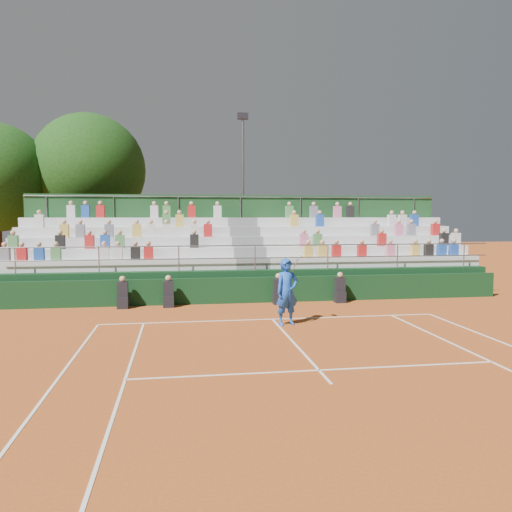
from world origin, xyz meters
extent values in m
plane|color=#B0501D|center=(0.00, 0.00, 0.00)|extent=(90.00, 90.00, 0.00)
cube|color=white|center=(0.00, 0.00, 0.01)|extent=(11.00, 0.06, 0.01)
cube|color=white|center=(0.00, -3.20, 0.01)|extent=(0.06, 6.40, 0.01)
cube|color=white|center=(0.00, -5.49, 0.01)|extent=(8.22, 0.06, 0.01)
cube|color=black|center=(0.00, 3.20, 0.50)|extent=(20.00, 0.15, 1.00)
cube|color=black|center=(-5.04, 2.75, 0.22)|extent=(0.40, 0.40, 0.44)
cube|color=black|center=(-5.04, 2.75, 0.70)|extent=(0.38, 0.25, 0.55)
sphere|color=tan|center=(-5.04, 2.75, 1.08)|extent=(0.22, 0.22, 0.22)
cube|color=black|center=(-3.39, 2.75, 0.22)|extent=(0.40, 0.40, 0.44)
cube|color=black|center=(-3.39, 2.75, 0.70)|extent=(0.38, 0.25, 0.55)
sphere|color=tan|center=(-3.39, 2.75, 1.08)|extent=(0.22, 0.22, 0.22)
cube|color=black|center=(0.75, 2.75, 0.22)|extent=(0.40, 0.40, 0.44)
cube|color=black|center=(0.75, 2.75, 0.70)|extent=(0.38, 0.25, 0.55)
sphere|color=tan|center=(0.75, 2.75, 1.08)|extent=(0.22, 0.22, 0.22)
cube|color=black|center=(3.20, 2.75, 0.22)|extent=(0.40, 0.40, 0.44)
cube|color=black|center=(3.20, 2.75, 0.70)|extent=(0.38, 0.25, 0.55)
sphere|color=tan|center=(3.20, 2.75, 1.08)|extent=(0.22, 0.22, 0.22)
cube|color=black|center=(0.00, 6.30, 0.60)|extent=(20.00, 5.20, 1.20)
cube|color=silver|center=(-5.35, 4.62, 1.41)|extent=(9.30, 0.85, 0.42)
cube|color=silver|center=(5.35, 4.62, 1.41)|extent=(9.30, 0.85, 0.42)
cube|color=slate|center=(0.00, 4.62, 1.41)|extent=(1.40, 0.85, 0.42)
cube|color=silver|center=(-5.35, 5.47, 1.83)|extent=(9.30, 0.85, 0.42)
cube|color=silver|center=(5.35, 5.47, 1.83)|extent=(9.30, 0.85, 0.42)
cube|color=slate|center=(0.00, 5.47, 1.83)|extent=(1.40, 0.85, 0.42)
cube|color=silver|center=(-5.35, 6.33, 2.25)|extent=(9.30, 0.85, 0.42)
cube|color=silver|center=(5.35, 6.33, 2.25)|extent=(9.30, 0.85, 0.42)
cube|color=slate|center=(0.00, 6.33, 2.25)|extent=(1.40, 0.85, 0.42)
cube|color=silver|center=(-5.35, 7.17, 2.67)|extent=(9.30, 0.85, 0.42)
cube|color=silver|center=(5.35, 7.17, 2.67)|extent=(9.30, 0.85, 0.42)
cube|color=slate|center=(0.00, 7.17, 2.67)|extent=(1.40, 0.85, 0.42)
cube|color=silver|center=(-5.35, 8.03, 3.09)|extent=(9.30, 0.85, 0.42)
cube|color=silver|center=(5.35, 8.03, 3.09)|extent=(9.30, 0.85, 0.42)
cube|color=slate|center=(0.00, 8.03, 3.09)|extent=(1.40, 0.85, 0.42)
cube|color=#1A441F|center=(0.00, 8.55, 2.20)|extent=(20.00, 0.12, 4.40)
cylinder|color=gray|center=(0.00, 3.75, 2.20)|extent=(20.00, 0.05, 0.05)
cylinder|color=gray|center=(0.00, 8.45, 4.30)|extent=(20.00, 0.05, 0.05)
cube|color=slate|center=(-9.58, 4.47, 1.90)|extent=(0.36, 0.24, 0.56)
cube|color=red|center=(-8.96, 4.47, 1.90)|extent=(0.36, 0.24, 0.56)
cube|color=#1E4CB2|center=(-8.33, 4.47, 1.90)|extent=(0.36, 0.24, 0.56)
cube|color=#4C8C4C|center=(-7.72, 4.47, 1.90)|extent=(0.36, 0.24, 0.56)
cube|color=silver|center=(-5.90, 4.47, 1.90)|extent=(0.36, 0.24, 0.56)
cube|color=silver|center=(-5.38, 4.47, 1.90)|extent=(0.36, 0.24, 0.56)
cube|color=black|center=(-4.70, 4.47, 1.90)|extent=(0.36, 0.24, 0.56)
cube|color=red|center=(-4.19, 4.47, 1.90)|extent=(0.36, 0.24, 0.56)
cube|color=#4C8C4C|center=(-9.53, 5.32, 2.32)|extent=(0.36, 0.24, 0.56)
cube|color=black|center=(-7.74, 5.32, 2.32)|extent=(0.36, 0.24, 0.56)
cube|color=red|center=(-6.60, 5.32, 2.32)|extent=(0.36, 0.24, 0.56)
cube|color=#1E4CB2|center=(-5.99, 5.32, 2.32)|extent=(0.36, 0.24, 0.56)
cube|color=#4C8C4C|center=(-5.39, 5.32, 2.32)|extent=(0.36, 0.24, 0.56)
cube|color=black|center=(-2.35, 5.32, 2.32)|extent=(0.36, 0.24, 0.56)
cube|color=gold|center=(-7.75, 6.17, 2.74)|extent=(0.36, 0.24, 0.56)
cube|color=slate|center=(-7.10, 6.17, 2.74)|extent=(0.36, 0.24, 0.56)
cube|color=slate|center=(-5.93, 6.17, 2.74)|extent=(0.36, 0.24, 0.56)
cube|color=gold|center=(-4.78, 6.17, 2.74)|extent=(0.36, 0.24, 0.56)
cube|color=silver|center=(-4.18, 6.17, 2.74)|extent=(0.36, 0.24, 0.56)
cube|color=silver|center=(-3.51, 6.17, 2.74)|extent=(0.36, 0.24, 0.56)
cube|color=silver|center=(-2.32, 6.17, 2.74)|extent=(0.36, 0.24, 0.56)
cube|color=red|center=(-1.73, 6.17, 2.74)|extent=(0.36, 0.24, 0.56)
cube|color=silver|center=(-8.95, 7.02, 3.16)|extent=(0.36, 0.24, 0.56)
cube|color=#4C8C4C|center=(-3.53, 7.02, 3.16)|extent=(0.36, 0.24, 0.56)
cube|color=gold|center=(-2.95, 7.02, 3.16)|extent=(0.36, 0.24, 0.56)
cube|color=silver|center=(-7.80, 7.88, 3.58)|extent=(0.36, 0.24, 0.56)
cube|color=#1E4CB2|center=(-7.17, 7.88, 3.58)|extent=(0.36, 0.24, 0.56)
cube|color=red|center=(-6.52, 7.88, 3.58)|extent=(0.36, 0.24, 0.56)
cube|color=silver|center=(-4.10, 7.88, 3.58)|extent=(0.36, 0.24, 0.56)
cube|color=#4C8C4C|center=(-3.54, 7.88, 3.58)|extent=(0.36, 0.24, 0.56)
cube|color=red|center=(-2.39, 7.88, 3.58)|extent=(0.36, 0.24, 0.56)
cube|color=silver|center=(-1.17, 7.88, 3.58)|extent=(0.36, 0.24, 0.56)
cube|color=gold|center=(2.37, 4.47, 1.90)|extent=(0.36, 0.24, 0.56)
cube|color=gold|center=(2.97, 4.47, 1.90)|extent=(0.36, 0.24, 0.56)
cube|color=red|center=(3.59, 4.47, 1.90)|extent=(0.36, 0.24, 0.56)
cube|color=red|center=(4.72, 4.47, 1.90)|extent=(0.36, 0.24, 0.56)
cube|color=pink|center=(6.00, 4.47, 1.90)|extent=(0.36, 0.24, 0.56)
cube|color=gold|center=(7.14, 4.47, 1.90)|extent=(0.36, 0.24, 0.56)
cube|color=black|center=(7.77, 4.47, 1.90)|extent=(0.36, 0.24, 0.56)
cube|color=#1E4CB2|center=(8.38, 4.47, 1.90)|extent=(0.36, 0.24, 0.56)
cube|color=#1E4CB2|center=(8.95, 4.47, 1.90)|extent=(0.36, 0.24, 0.56)
cube|color=pink|center=(2.39, 5.32, 2.32)|extent=(0.36, 0.24, 0.56)
cube|color=#4C8C4C|center=(3.00, 5.32, 2.32)|extent=(0.36, 0.24, 0.56)
cube|color=red|center=(5.96, 5.32, 2.32)|extent=(0.36, 0.24, 0.56)
cube|color=black|center=(8.95, 5.32, 2.32)|extent=(0.36, 0.24, 0.56)
cube|color=silver|center=(9.54, 5.32, 2.32)|extent=(0.36, 0.24, 0.56)
cube|color=slate|center=(5.97, 6.17, 2.74)|extent=(0.36, 0.24, 0.56)
cube|color=pink|center=(7.15, 6.17, 2.74)|extent=(0.36, 0.24, 0.56)
cube|color=slate|center=(7.77, 6.17, 2.74)|extent=(0.36, 0.24, 0.56)
cube|color=red|center=(8.98, 6.17, 2.74)|extent=(0.36, 0.24, 0.56)
cube|color=gold|center=(2.35, 7.02, 3.16)|extent=(0.36, 0.24, 0.56)
cube|color=#1E4CB2|center=(3.59, 7.02, 3.16)|extent=(0.36, 0.24, 0.56)
cube|color=silver|center=(7.17, 7.02, 3.16)|extent=(0.36, 0.24, 0.56)
cube|color=silver|center=(7.72, 7.02, 3.16)|extent=(0.36, 0.24, 0.56)
cube|color=#1E4CB2|center=(8.33, 7.02, 3.16)|extent=(0.36, 0.24, 0.56)
cube|color=#4C8C4C|center=(2.31, 7.88, 3.58)|extent=(0.36, 0.24, 0.56)
cube|color=slate|center=(3.52, 7.88, 3.58)|extent=(0.36, 0.24, 0.56)
cube|color=pink|center=(4.72, 7.88, 3.58)|extent=(0.36, 0.24, 0.56)
cube|color=black|center=(5.38, 7.88, 3.58)|extent=(0.36, 0.24, 0.56)
imported|color=blue|center=(0.30, -0.87, 1.03)|extent=(0.86, 0.70, 2.06)
cylinder|color=gray|center=(0.55, -0.87, 1.85)|extent=(0.26, 0.03, 0.51)
cylinder|color=#E5D866|center=(0.70, -0.87, 2.15)|extent=(0.26, 0.28, 0.14)
cylinder|color=#392414|center=(-7.90, 13.29, 1.72)|extent=(0.50, 0.50, 3.45)
sphere|color=#13340E|center=(-7.90, 13.29, 5.93)|extent=(6.21, 6.21, 6.21)
cylinder|color=gray|center=(0.60, 12.23, 4.37)|extent=(0.16, 0.16, 8.75)
cube|color=black|center=(0.60, 12.23, 8.92)|extent=(0.60, 0.25, 0.35)
camera|label=1|loc=(-2.98, -15.79, 3.35)|focal=35.00mm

